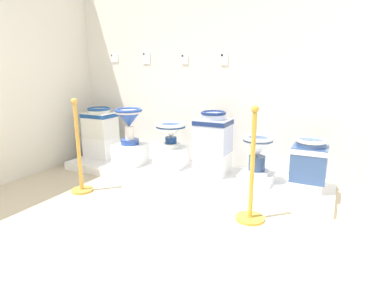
# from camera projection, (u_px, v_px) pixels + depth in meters

# --- Properties ---
(ground_plane) EXTENTS (5.67, 5.87, 0.02)m
(ground_plane) POSITION_uv_depth(u_px,v_px,m) (84.00, 253.00, 2.30)
(ground_plane) COLOR beige
(wall_back) EXTENTS (3.87, 0.06, 2.81)m
(wall_back) POSITION_uv_depth(u_px,v_px,m) (204.00, 60.00, 3.86)
(wall_back) COLOR silver
(wall_back) RESTS_ON ground_plane
(display_platform) EXTENTS (3.25, 0.79, 0.10)m
(display_platform) POSITION_uv_depth(u_px,v_px,m) (188.00, 175.00, 3.79)
(display_platform) COLOR white
(display_platform) RESTS_ON ground_plane
(plinth_block_tall_cobalt) EXTENTS (0.40, 0.32, 0.27)m
(plinth_block_tall_cobalt) POSITION_uv_depth(u_px,v_px,m) (102.00, 147.00, 4.37)
(plinth_block_tall_cobalt) COLOR white
(plinth_block_tall_cobalt) RESTS_ON display_platform
(antique_toilet_tall_cobalt) EXTENTS (0.40, 0.33, 0.41)m
(antique_toilet_tall_cobalt) POSITION_uv_depth(u_px,v_px,m) (100.00, 122.00, 4.29)
(antique_toilet_tall_cobalt) COLOR white
(antique_toilet_tall_cobalt) RESTS_ON plinth_block_tall_cobalt
(plinth_block_squat_floral) EXTENTS (0.35, 0.36, 0.26)m
(plinth_block_squat_floral) POSITION_uv_depth(u_px,v_px,m) (131.00, 154.00, 4.03)
(plinth_block_squat_floral) COLOR white
(plinth_block_squat_floral) RESTS_ON display_platform
(antique_toilet_squat_floral) EXTENTS (0.34, 0.34, 0.46)m
(antique_toilet_squat_floral) POSITION_uv_depth(u_px,v_px,m) (129.00, 120.00, 3.93)
(antique_toilet_squat_floral) COLOR #264497
(antique_toilet_squat_floral) RESTS_ON plinth_block_squat_floral
(plinth_block_rightmost) EXTENTS (0.35, 0.33, 0.25)m
(plinth_block_rightmost) POSITION_uv_depth(u_px,v_px,m) (171.00, 157.00, 3.92)
(plinth_block_rightmost) COLOR white
(plinth_block_rightmost) RESTS_ON display_platform
(antique_toilet_rightmost) EXTENTS (0.38, 0.38, 0.31)m
(antique_toilet_rightmost) POSITION_uv_depth(u_px,v_px,m) (171.00, 131.00, 3.84)
(antique_toilet_rightmost) COLOR white
(antique_toilet_rightmost) RESTS_ON plinth_block_rightmost
(plinth_block_central_ornate) EXTENTS (0.35, 0.35, 0.25)m
(plinth_block_central_ornate) POSITION_uv_depth(u_px,v_px,m) (213.00, 163.00, 3.67)
(plinth_block_central_ornate) COLOR white
(plinth_block_central_ornate) RESTS_ON display_platform
(antique_toilet_central_ornate) EXTENTS (0.38, 0.33, 0.48)m
(antique_toilet_central_ornate) POSITION_uv_depth(u_px,v_px,m) (213.00, 132.00, 3.58)
(antique_toilet_central_ornate) COLOR #B1BDE1
(antique_toilet_central_ornate) RESTS_ON plinth_block_central_ornate
(plinth_block_slender_white) EXTENTS (0.35, 0.32, 0.09)m
(plinth_block_slender_white) POSITION_uv_depth(u_px,v_px,m) (256.00, 178.00, 3.40)
(plinth_block_slender_white) COLOR white
(plinth_block_slender_white) RESTS_ON display_platform
(antique_toilet_slender_white) EXTENTS (0.33, 0.33, 0.42)m
(antique_toilet_slender_white) POSITION_uv_depth(u_px,v_px,m) (258.00, 149.00, 3.33)
(antique_toilet_slender_white) COLOR silver
(antique_toilet_slender_white) RESTS_ON plinth_block_slender_white
(plinth_block_leftmost) EXTENTS (0.30, 0.31, 0.10)m
(plinth_block_leftmost) POSITION_uv_depth(u_px,v_px,m) (307.00, 184.00, 3.21)
(plinth_block_leftmost) COLOR white
(plinth_block_leftmost) RESTS_ON display_platform
(antique_toilet_leftmost) EXTENTS (0.34, 0.33, 0.43)m
(antique_toilet_leftmost) POSITION_uv_depth(u_px,v_px,m) (310.00, 158.00, 3.15)
(antique_toilet_leftmost) COLOR #314C80
(antique_toilet_leftmost) RESTS_ON plinth_block_leftmost
(info_placard_first) EXTENTS (0.13, 0.01, 0.12)m
(info_placard_first) POSITION_uv_depth(u_px,v_px,m) (114.00, 58.00, 4.39)
(info_placard_first) COLOR white
(info_placard_second) EXTENTS (0.12, 0.01, 0.16)m
(info_placard_second) POSITION_uv_depth(u_px,v_px,m) (146.00, 58.00, 4.17)
(info_placard_second) COLOR white
(info_placard_third) EXTENTS (0.09, 0.01, 0.13)m
(info_placard_third) POSITION_uv_depth(u_px,v_px,m) (185.00, 59.00, 3.93)
(info_placard_third) COLOR white
(info_placard_fourth) EXTENTS (0.09, 0.01, 0.14)m
(info_placard_fourth) POSITION_uv_depth(u_px,v_px,m) (224.00, 59.00, 3.71)
(info_placard_fourth) COLOR white
(decorative_vase_spare) EXTENTS (0.30, 0.30, 0.37)m
(decorative_vase_spare) POSITION_uv_depth(u_px,v_px,m) (95.00, 149.00, 4.63)
(decorative_vase_spare) COLOR #2F5F91
(decorative_vase_spare) RESTS_ON ground_plane
(stanchion_post_near_left) EXTENTS (0.23, 0.23, 1.01)m
(stanchion_post_near_left) POSITION_uv_depth(u_px,v_px,m) (80.00, 162.00, 3.35)
(stanchion_post_near_left) COLOR gold
(stanchion_post_near_left) RESTS_ON ground_plane
(stanchion_post_near_right) EXTENTS (0.26, 0.26, 1.02)m
(stanchion_post_near_right) POSITION_uv_depth(u_px,v_px,m) (251.00, 188.00, 2.72)
(stanchion_post_near_right) COLOR gold
(stanchion_post_near_right) RESTS_ON ground_plane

